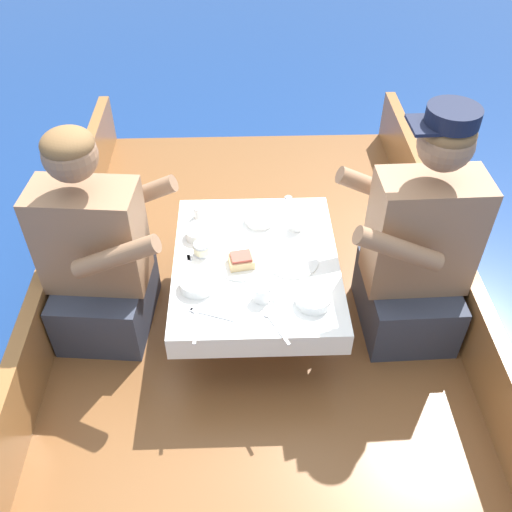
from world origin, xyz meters
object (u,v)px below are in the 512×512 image
person_starboard (417,252)px  tin_can (202,249)px  person_port (97,257)px  coffee_cup_center (262,293)px  coffee_cup_starboard (297,222)px  sandwich (241,260)px  coffee_cup_port (201,211)px

person_starboard → tin_can: person_starboard is taller
person_port → coffee_cup_center: (0.65, -0.22, 0.00)m
coffee_cup_starboard → tin_can: bearing=-159.0°
sandwich → tin_can: size_ratio=1.63×
person_port → person_starboard: person_starboard is taller
tin_can → person_port: bearing=-174.9°
coffee_cup_center → person_port: bearing=161.2°
person_port → coffee_cup_starboard: size_ratio=10.75×
coffee_cup_port → coffee_cup_center: (0.25, -0.50, 0.00)m
sandwich → coffee_cup_port: (-0.17, 0.32, -0.00)m
person_starboard → coffee_cup_center: bearing=14.1°
person_starboard → coffee_cup_center: 0.64m
coffee_cup_port → tin_can: bearing=-87.2°
person_starboard → coffee_cup_center: size_ratio=10.97×
coffee_cup_starboard → tin_can: size_ratio=1.31×
person_starboard → coffee_cup_starboard: (-0.45, 0.24, -0.03)m
person_port → sandwich: size_ratio=8.67×
person_starboard → sandwich: (-0.69, 0.01, -0.03)m
person_port → sandwich: bearing=1.3°
coffee_cup_port → coffee_cup_center: size_ratio=0.98×
person_starboard → coffee_cup_port: person_starboard is taller
person_port → coffee_cup_center: bearing=-13.5°
sandwich → person_starboard: bearing=-0.5°
person_starboard → sandwich: 0.69m
person_port → coffee_cup_port: 0.49m
sandwich → tin_can: bearing=154.1°
tin_can → sandwich: bearing=-25.9°
person_starboard → coffee_cup_starboard: person_starboard is taller
person_port → person_starboard: 1.27m
person_starboard → coffee_cup_port: bearing=-22.4°
coffee_cup_starboard → sandwich: bearing=-136.1°
coffee_cup_starboard → coffee_cup_port: bearing=167.5°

